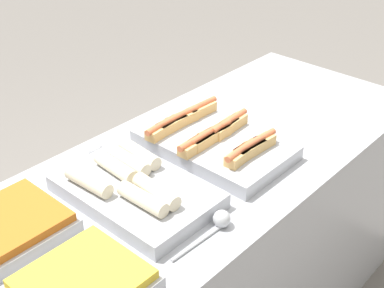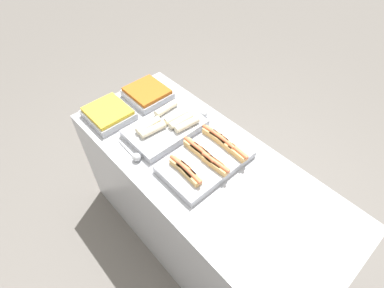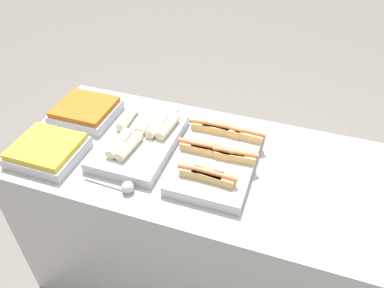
{
  "view_description": "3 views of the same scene",
  "coord_description": "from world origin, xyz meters",
  "px_view_note": "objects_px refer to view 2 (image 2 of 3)",
  "views": [
    {
      "loc": [
        -1.2,
        -0.99,
        1.88
      ],
      "look_at": [
        -0.1,
        0.0,
        0.98
      ],
      "focal_mm": 50.0,
      "sensor_mm": 36.0,
      "label": 1
    },
    {
      "loc": [
        0.75,
        -0.78,
        2.24
      ],
      "look_at": [
        -0.1,
        0.0,
        0.98
      ],
      "focal_mm": 28.0,
      "sensor_mm": 36.0,
      "label": 2
    },
    {
      "loc": [
        0.29,
        -1.15,
        2.0
      ],
      "look_at": [
        -0.1,
        0.0,
        0.98
      ],
      "focal_mm": 35.0,
      "sensor_mm": 36.0,
      "label": 3
    }
  ],
  "objects_px": {
    "tray_side_front": "(108,114)",
    "tray_side_back": "(147,94)",
    "tray_wraps": "(166,127)",
    "serving_spoon_far": "(202,114)",
    "serving_spoon_near": "(135,156)",
    "tray_hotdogs": "(206,160)"
  },
  "relations": [
    {
      "from": "tray_wraps",
      "to": "serving_spoon_far",
      "type": "xyz_separation_m",
      "value": [
        0.05,
        0.26,
        -0.01
      ]
    },
    {
      "from": "tray_side_front",
      "to": "tray_side_back",
      "type": "relative_size",
      "value": 1.0
    },
    {
      "from": "tray_wraps",
      "to": "tray_hotdogs",
      "type": "bearing_deg",
      "value": -0.45
    },
    {
      "from": "tray_hotdogs",
      "to": "tray_wraps",
      "type": "relative_size",
      "value": 1.07
    },
    {
      "from": "serving_spoon_near",
      "to": "serving_spoon_far",
      "type": "xyz_separation_m",
      "value": [
        -0.01,
        0.54,
        0.0
      ]
    },
    {
      "from": "tray_side_back",
      "to": "serving_spoon_far",
      "type": "bearing_deg",
      "value": 20.42
    },
    {
      "from": "tray_wraps",
      "to": "tray_side_front",
      "type": "relative_size",
      "value": 1.66
    },
    {
      "from": "tray_side_front",
      "to": "serving_spoon_far",
      "type": "relative_size",
      "value": 1.38
    },
    {
      "from": "serving_spoon_far",
      "to": "tray_side_back",
      "type": "bearing_deg",
      "value": -159.58
    },
    {
      "from": "tray_hotdogs",
      "to": "serving_spoon_far",
      "type": "bearing_deg",
      "value": 139.07
    },
    {
      "from": "tray_side_front",
      "to": "serving_spoon_near",
      "type": "relative_size",
      "value": 1.28
    },
    {
      "from": "tray_wraps",
      "to": "serving_spoon_near",
      "type": "height_order",
      "value": "tray_wraps"
    },
    {
      "from": "tray_hotdogs",
      "to": "tray_side_back",
      "type": "bearing_deg",
      "value": 170.68
    },
    {
      "from": "tray_hotdogs",
      "to": "tray_wraps",
      "type": "height_order",
      "value": "tray_hotdogs"
    },
    {
      "from": "tray_wraps",
      "to": "serving_spoon_far",
      "type": "distance_m",
      "value": 0.27
    },
    {
      "from": "tray_side_front",
      "to": "tray_side_back",
      "type": "distance_m",
      "value": 0.32
    },
    {
      "from": "tray_side_front",
      "to": "serving_spoon_near",
      "type": "height_order",
      "value": "tray_side_front"
    },
    {
      "from": "serving_spoon_near",
      "to": "tray_side_front",
      "type": "bearing_deg",
      "value": 169.6
    },
    {
      "from": "tray_side_back",
      "to": "serving_spoon_near",
      "type": "bearing_deg",
      "value": -43.65
    },
    {
      "from": "tray_hotdogs",
      "to": "serving_spoon_near",
      "type": "relative_size",
      "value": 2.27
    },
    {
      "from": "tray_side_back",
      "to": "serving_spoon_near",
      "type": "height_order",
      "value": "tray_side_back"
    },
    {
      "from": "tray_wraps",
      "to": "serving_spoon_far",
      "type": "height_order",
      "value": "tray_wraps"
    }
  ]
}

